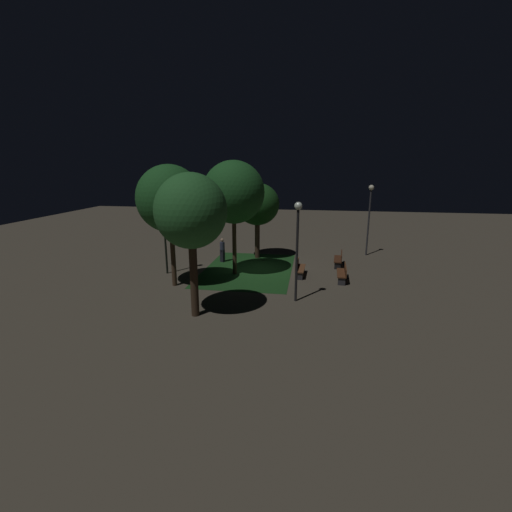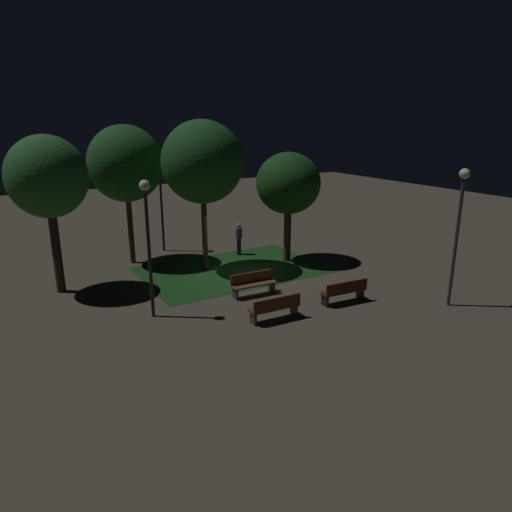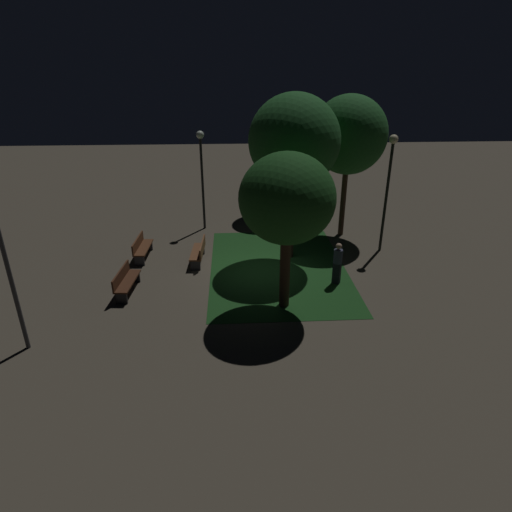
{
  "view_description": "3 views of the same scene",
  "coord_description": "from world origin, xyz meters",
  "px_view_note": "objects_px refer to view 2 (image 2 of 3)",
  "views": [
    {
      "loc": [
        -20.89,
        -3.07,
        6.35
      ],
      "look_at": [
        -0.18,
        0.26,
        0.88
      ],
      "focal_mm": 24.77,
      "sensor_mm": 36.0,
      "label": 1
    },
    {
      "loc": [
        -9.46,
        -16.95,
        6.56
      ],
      "look_at": [
        0.26,
        -0.58,
        0.92
      ],
      "focal_mm": 32.43,
      "sensor_mm": 36.0,
      "label": 2
    },
    {
      "loc": [
        15.22,
        -1.02,
        7.44
      ],
      "look_at": [
        0.8,
        -0.2,
        0.99
      ],
      "focal_mm": 30.04,
      "sensor_mm": 36.0,
      "label": 3
    }
  ],
  "objects_px": {
    "bench_near_trees": "(275,307)",
    "lamp_post_path_center": "(160,187)",
    "lamp_post_plaza_west": "(459,216)",
    "pedestrian": "(239,238)",
    "tree_right_canopy": "(47,178)",
    "tree_back_left": "(288,184)",
    "lamp_post_plaza_east": "(147,227)",
    "tree_tall_center": "(125,164)",
    "bench_front_left": "(344,291)",
    "bench_corner": "(253,283)",
    "tree_back_right": "(202,162)"
  },
  "relations": [
    {
      "from": "tree_tall_center",
      "to": "lamp_post_plaza_west",
      "type": "relative_size",
      "value": 1.28
    },
    {
      "from": "lamp_post_plaza_west",
      "to": "tree_back_right",
      "type": "bearing_deg",
      "value": 125.26
    },
    {
      "from": "tree_back_left",
      "to": "lamp_post_plaza_east",
      "type": "xyz_separation_m",
      "value": [
        -7.7,
        -3.07,
        -0.51
      ]
    },
    {
      "from": "tree_right_canopy",
      "to": "lamp_post_path_center",
      "type": "height_order",
      "value": "tree_right_canopy"
    },
    {
      "from": "tree_tall_center",
      "to": "lamp_post_plaza_east",
      "type": "xyz_separation_m",
      "value": [
        -1.22,
        -6.56,
        -1.44
      ]
    },
    {
      "from": "tree_tall_center",
      "to": "pedestrian",
      "type": "relative_size",
      "value": 3.95
    },
    {
      "from": "tree_back_right",
      "to": "lamp_post_path_center",
      "type": "xyz_separation_m",
      "value": [
        -0.52,
        4.03,
        -1.48
      ]
    },
    {
      "from": "pedestrian",
      "to": "lamp_post_plaza_west",
      "type": "bearing_deg",
      "value": -70.64
    },
    {
      "from": "tree_tall_center",
      "to": "lamp_post_plaza_east",
      "type": "height_order",
      "value": "tree_tall_center"
    },
    {
      "from": "tree_back_right",
      "to": "pedestrian",
      "type": "height_order",
      "value": "tree_back_right"
    },
    {
      "from": "tree_right_canopy",
      "to": "lamp_post_plaza_east",
      "type": "xyz_separation_m",
      "value": [
        2.35,
        -4.2,
        -1.29
      ]
    },
    {
      "from": "tree_right_canopy",
      "to": "pedestrian",
      "type": "height_order",
      "value": "tree_right_canopy"
    },
    {
      "from": "bench_corner",
      "to": "pedestrian",
      "type": "relative_size",
      "value": 1.13
    },
    {
      "from": "tree_tall_center",
      "to": "pedestrian",
      "type": "height_order",
      "value": "tree_tall_center"
    },
    {
      "from": "tree_back_right",
      "to": "lamp_post_plaza_west",
      "type": "height_order",
      "value": "tree_back_right"
    },
    {
      "from": "bench_corner",
      "to": "lamp_post_path_center",
      "type": "distance_m",
      "value": 8.36
    },
    {
      "from": "lamp_post_plaza_west",
      "to": "lamp_post_path_center",
      "type": "xyz_separation_m",
      "value": [
        -6.43,
        12.39,
        -0.02
      ]
    },
    {
      "from": "tree_back_right",
      "to": "lamp_post_plaza_east",
      "type": "height_order",
      "value": "tree_back_right"
    },
    {
      "from": "tree_tall_center",
      "to": "lamp_post_path_center",
      "type": "height_order",
      "value": "tree_tall_center"
    },
    {
      "from": "tree_back_left",
      "to": "lamp_post_path_center",
      "type": "bearing_deg",
      "value": 133.22
    },
    {
      "from": "bench_front_left",
      "to": "tree_back_left",
      "type": "xyz_separation_m",
      "value": [
        1.2,
        5.51,
        3.22
      ]
    },
    {
      "from": "bench_front_left",
      "to": "tree_right_canopy",
      "type": "xyz_separation_m",
      "value": [
        -8.84,
        6.64,
        4.0
      ]
    },
    {
      "from": "bench_corner",
      "to": "tree_back_left",
      "type": "bearing_deg",
      "value": 39.74
    },
    {
      "from": "bench_near_trees",
      "to": "tree_right_canopy",
      "type": "relative_size",
      "value": 0.3
    },
    {
      "from": "bench_corner",
      "to": "tree_right_canopy",
      "type": "relative_size",
      "value": 0.3
    },
    {
      "from": "tree_back_left",
      "to": "lamp_post_plaza_west",
      "type": "height_order",
      "value": "tree_back_left"
    },
    {
      "from": "bench_front_left",
      "to": "lamp_post_path_center",
      "type": "relative_size",
      "value": 0.37
    },
    {
      "from": "bench_front_left",
      "to": "lamp_post_path_center",
      "type": "bearing_deg",
      "value": 107.67
    },
    {
      "from": "bench_near_trees",
      "to": "lamp_post_path_center",
      "type": "bearing_deg",
      "value": 91.24
    },
    {
      "from": "lamp_post_plaza_west",
      "to": "pedestrian",
      "type": "bearing_deg",
      "value": 109.36
    },
    {
      "from": "bench_near_trees",
      "to": "lamp_post_plaza_east",
      "type": "height_order",
      "value": "lamp_post_plaza_east"
    },
    {
      "from": "tree_back_left",
      "to": "pedestrian",
      "type": "height_order",
      "value": "tree_back_left"
    },
    {
      "from": "lamp_post_plaza_west",
      "to": "tree_tall_center",
      "type": "bearing_deg",
      "value": 127.18
    },
    {
      "from": "bench_front_left",
      "to": "tree_right_canopy",
      "type": "relative_size",
      "value": 0.3
    },
    {
      "from": "lamp_post_plaza_east",
      "to": "tree_right_canopy",
      "type": "bearing_deg",
      "value": 119.23
    },
    {
      "from": "bench_near_trees",
      "to": "bench_corner",
      "type": "xyz_separation_m",
      "value": [
        0.57,
        2.45,
        0.0
      ]
    },
    {
      "from": "lamp_post_plaza_west",
      "to": "tree_right_canopy",
      "type": "bearing_deg",
      "value": 143.88
    },
    {
      "from": "bench_front_left",
      "to": "tree_tall_center",
      "type": "height_order",
      "value": "tree_tall_center"
    },
    {
      "from": "tree_back_right",
      "to": "tree_tall_center",
      "type": "xyz_separation_m",
      "value": [
        -2.52,
        2.76,
        -0.17
      ]
    },
    {
      "from": "bench_near_trees",
      "to": "lamp_post_path_center",
      "type": "distance_m",
      "value": 10.66
    },
    {
      "from": "bench_corner",
      "to": "pedestrian",
      "type": "xyz_separation_m",
      "value": [
        2.21,
        5.18,
        0.37
      ]
    },
    {
      "from": "bench_front_left",
      "to": "tree_back_left",
      "type": "height_order",
      "value": "tree_back_left"
    },
    {
      "from": "tree_back_right",
      "to": "tree_back_left",
      "type": "relative_size",
      "value": 1.28
    },
    {
      "from": "bench_corner",
      "to": "tree_tall_center",
      "type": "xyz_separation_m",
      "value": [
        -2.8,
        6.56,
        4.15
      ]
    },
    {
      "from": "lamp_post_plaza_west",
      "to": "lamp_post_path_center",
      "type": "distance_m",
      "value": 13.96
    },
    {
      "from": "bench_corner",
      "to": "tree_back_left",
      "type": "distance_m",
      "value": 5.77
    },
    {
      "from": "tree_back_left",
      "to": "bench_corner",
      "type": "bearing_deg",
      "value": -140.26
    },
    {
      "from": "lamp_post_plaza_west",
      "to": "lamp_post_path_center",
      "type": "bearing_deg",
      "value": 117.43
    },
    {
      "from": "bench_corner",
      "to": "tree_tall_center",
      "type": "bearing_deg",
      "value": 113.1
    },
    {
      "from": "bench_near_trees",
      "to": "bench_corner",
      "type": "distance_m",
      "value": 2.51
    }
  ]
}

